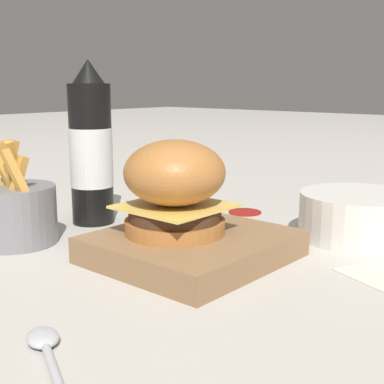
% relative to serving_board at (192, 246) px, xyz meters
% --- Properties ---
extents(ground_plane, '(6.00, 6.00, 0.00)m').
position_rel_serving_board_xyz_m(ground_plane, '(0.06, -0.07, -0.02)').
color(ground_plane, '#B7B2A8').
extents(serving_board, '(0.21, 0.19, 0.03)m').
position_rel_serving_board_xyz_m(serving_board, '(0.00, 0.00, 0.00)').
color(serving_board, olive).
rests_on(serving_board, ground_plane).
extents(burger, '(0.12, 0.12, 0.11)m').
position_rel_serving_board_xyz_m(burger, '(-0.01, 0.02, 0.07)').
color(burger, '#AD6B33').
rests_on(burger, serving_board).
extents(ketchup_bottle, '(0.06, 0.06, 0.24)m').
position_rel_serving_board_xyz_m(ketchup_bottle, '(0.03, 0.22, 0.09)').
color(ketchup_bottle, black).
rests_on(ketchup_bottle, ground_plane).
extents(fries_basket, '(0.10, 0.10, 0.13)m').
position_rel_serving_board_xyz_m(fries_basket, '(-0.10, 0.21, 0.03)').
color(fries_basket, slate).
rests_on(fries_basket, ground_plane).
extents(side_bowl, '(0.16, 0.16, 0.06)m').
position_rel_serving_board_xyz_m(side_bowl, '(0.21, -0.11, 0.02)').
color(side_bowl, silver).
rests_on(side_bowl, ground_plane).
extents(spoon, '(0.09, 0.17, 0.01)m').
position_rel_serving_board_xyz_m(spoon, '(-0.25, -0.08, -0.01)').
color(spoon, '#B2B2B7').
rests_on(spoon, ground_plane).
extents(ketchup_puddle, '(0.05, 0.05, 0.00)m').
position_rel_serving_board_xyz_m(ketchup_puddle, '(0.23, 0.09, -0.01)').
color(ketchup_puddle, '#9E140F').
rests_on(ketchup_puddle, ground_plane).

